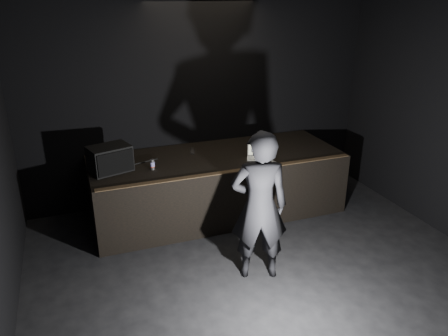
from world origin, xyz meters
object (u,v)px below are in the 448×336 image
stage_riser (217,184)px  stage_monitor (110,159)px  beer_can (153,164)px  person (259,207)px  laptop (257,155)px

stage_riser → stage_monitor: (-1.67, -0.08, 0.69)m
beer_can → person: bearing=-58.3°
stage_monitor → person: bearing=-64.6°
beer_can → stage_monitor: bearing=165.7°
beer_can → person: person is taller
stage_riser → beer_can: (-1.08, -0.23, 0.58)m
person → stage_monitor: bearing=-32.1°
beer_can → laptop: bearing=-3.5°
stage_monitor → laptop: size_ratio=1.64×
laptop → beer_can: 1.64m
person → beer_can: bearing=-42.3°
stage_monitor → laptop: stage_monitor is taller
laptop → person: person is taller
stage_riser → laptop: laptop is taller
stage_riser → beer_can: size_ratio=25.57×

